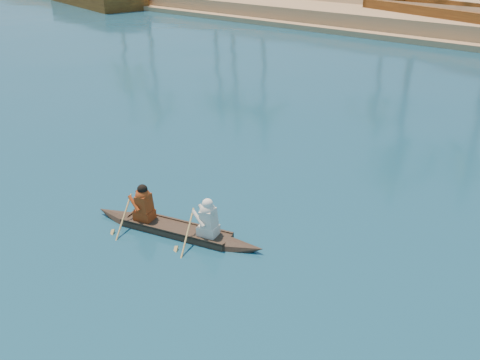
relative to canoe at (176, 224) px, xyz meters
The scene contains 3 objects.
ground 6.12m from the canoe, 37.86° to the left, with size 160.00×160.00×0.00m, color #0B2F49.
canoe is the anchor object (origin of this frame).
barge_mid 30.98m from the canoe, 96.88° to the left, with size 14.35×8.31×2.27m.
Camera 1 is at (3.24, -11.35, 6.52)m, focal length 40.00 mm.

